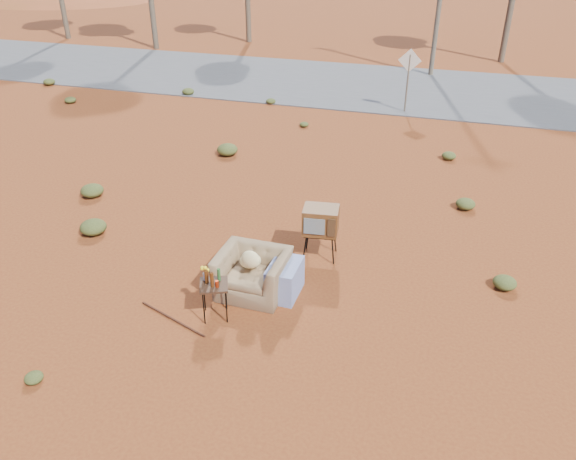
# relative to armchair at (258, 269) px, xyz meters

# --- Properties ---
(ground) EXTENTS (140.00, 140.00, 0.00)m
(ground) POSITION_rel_armchair_xyz_m (-0.11, -0.36, -0.51)
(ground) COLOR brown
(ground) RESTS_ON ground
(highway) EXTENTS (140.00, 7.00, 0.04)m
(highway) POSITION_rel_armchair_xyz_m (-0.11, 14.64, -0.49)
(highway) COLOR #565659
(highway) RESTS_ON ground
(armchair) EXTENTS (1.49, 0.94, 1.10)m
(armchair) POSITION_rel_armchair_xyz_m (0.00, 0.00, 0.00)
(armchair) COLOR olive
(armchair) RESTS_ON ground
(tv_unit) EXTENTS (0.75, 0.63, 1.12)m
(tv_unit) POSITION_rel_armchair_xyz_m (0.79, 1.53, 0.32)
(tv_unit) COLOR black
(tv_unit) RESTS_ON ground
(side_table) EXTENTS (0.62, 0.62, 0.97)m
(side_table) POSITION_rel_armchair_xyz_m (-0.53, -0.88, 0.20)
(side_table) COLOR #3A2415
(side_table) RESTS_ON ground
(rusty_bar) EXTENTS (1.47, 0.58, 0.04)m
(rusty_bar) POSITION_rel_armchair_xyz_m (-1.17, -1.22, -0.49)
(rusty_bar) COLOR #471D13
(rusty_bar) RESTS_ON ground
(road_sign) EXTENTS (0.78, 0.06, 2.19)m
(road_sign) POSITION_rel_armchair_xyz_m (1.39, 11.64, 0.99)
(road_sign) COLOR brown
(road_sign) RESTS_ON ground
(scrub_patch) EXTENTS (17.49, 8.07, 0.33)m
(scrub_patch) POSITION_rel_armchair_xyz_m (-0.93, 4.05, -0.37)
(scrub_patch) COLOR #4F5625
(scrub_patch) RESTS_ON ground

